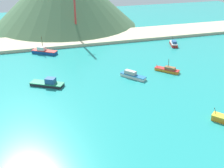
{
  "coord_description": "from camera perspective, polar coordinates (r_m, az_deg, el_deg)",
  "views": [
    {
      "loc": [
        -16.37,
        -23.51,
        35.94
      ],
      "look_at": [
        3.62,
        43.18,
        2.38
      ],
      "focal_mm": 44.39,
      "sensor_mm": 36.0,
      "label": 1
    }
  ],
  "objects": [
    {
      "name": "fishing_boat_14",
      "position": [
        86.82,
        4.22,
        1.8
      ],
      "size": [
        6.9,
        8.0,
        2.18
      ],
      "color": "silver",
      "rests_on": "ground"
    },
    {
      "name": "fishing_boat_9",
      "position": [
        110.78,
        -13.82,
        6.57
      ],
      "size": [
        9.79,
        7.91,
        6.77
      ],
      "color": "#14478C",
      "rests_on": "ground"
    },
    {
      "name": "beach_strip",
      "position": [
        125.05,
        -8.58,
        9.03
      ],
      "size": [
        247.0,
        19.41,
        1.2
      ],
      "primitive_type": "cube",
      "color": "#C6B793",
      "rests_on": "ground"
    },
    {
      "name": "fishing_boat_7",
      "position": [
        83.5,
        -13.05,
        0.15
      ],
      "size": [
        10.11,
        7.65,
        2.58
      ],
      "color": "#232328",
      "rests_on": "ground"
    },
    {
      "name": "radio_tower",
      "position": [
        123.5,
        -7.69,
        15.69
      ],
      "size": [
        2.92,
        2.33,
        29.15
      ],
      "color": "#B7332D",
      "rests_on": "ground"
    },
    {
      "name": "fishing_boat_10",
      "position": [
        119.86,
        12.58,
        8.12
      ],
      "size": [
        4.3,
        7.28,
        2.75
      ],
      "color": "red",
      "rests_on": "ground"
    },
    {
      "name": "fishing_boat_13",
      "position": [
        92.92,
        11.38,
        2.91
      ],
      "size": [
        7.09,
        7.36,
        4.46
      ],
      "color": "orange",
      "rests_on": "ground"
    },
    {
      "name": "ground",
      "position": [
        66.64,
        0.28,
        -7.16
      ],
      "size": [
        260.0,
        280.0,
        0.5
      ],
      "color": "teal"
    }
  ]
}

